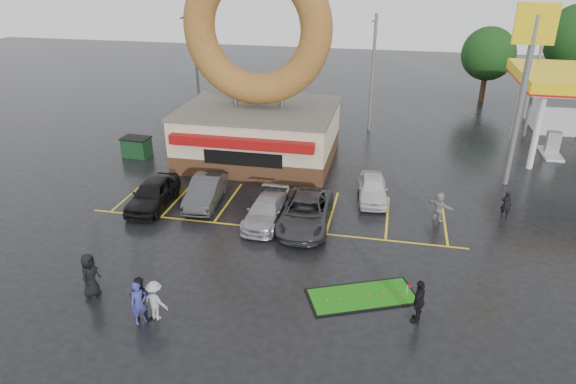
% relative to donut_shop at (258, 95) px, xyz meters
% --- Properties ---
extents(ground, '(120.00, 120.00, 0.00)m').
position_rel_donut_shop_xyz_m(ground, '(3.00, -12.97, -4.46)').
color(ground, black).
rests_on(ground, ground).
extents(donut_shop, '(10.20, 8.70, 13.50)m').
position_rel_donut_shop_xyz_m(donut_shop, '(0.00, 0.00, 0.00)').
color(donut_shop, '#472B19').
rests_on(donut_shop, ground).
extents(shell_sign, '(2.20, 0.36, 10.60)m').
position_rel_donut_shop_xyz_m(shell_sign, '(16.00, -0.97, 2.91)').
color(shell_sign, slate).
rests_on(shell_sign, ground).
extents(streetlight_left, '(0.40, 2.21, 9.00)m').
position_rel_donut_shop_xyz_m(streetlight_left, '(-7.00, 6.95, 0.32)').
color(streetlight_left, slate).
rests_on(streetlight_left, ground).
extents(streetlight_mid, '(0.40, 2.21, 9.00)m').
position_rel_donut_shop_xyz_m(streetlight_mid, '(7.00, 7.95, 0.32)').
color(streetlight_mid, slate).
rests_on(streetlight_mid, ground).
extents(streetlight_right, '(0.40, 2.21, 9.00)m').
position_rel_donut_shop_xyz_m(streetlight_right, '(19.00, 8.95, 0.32)').
color(streetlight_right, slate).
rests_on(streetlight_right, ground).
extents(tree_far_d, '(4.90, 4.90, 7.00)m').
position_rel_donut_shop_xyz_m(tree_far_d, '(17.00, 19.03, 0.07)').
color(tree_far_d, '#332114').
rests_on(tree_far_d, ground).
extents(car_black, '(2.01, 4.68, 1.58)m').
position_rel_donut_shop_xyz_m(car_black, '(-3.94, -8.39, -3.68)').
color(car_black, black).
rests_on(car_black, ground).
extents(car_dgrey, '(1.95, 4.65, 1.50)m').
position_rel_donut_shop_xyz_m(car_dgrey, '(-1.20, -7.40, -3.72)').
color(car_dgrey, '#313134').
rests_on(car_dgrey, ground).
extents(car_silver, '(1.92, 4.49, 1.29)m').
position_rel_donut_shop_xyz_m(car_silver, '(2.70, -8.90, -3.82)').
color(car_silver, '#9A9A9F').
rests_on(car_silver, ground).
extents(car_grey, '(2.67, 5.49, 1.50)m').
position_rel_donut_shop_xyz_m(car_grey, '(4.81, -8.84, -3.71)').
color(car_grey, '#313134').
rests_on(car_grey, ground).
extents(car_white, '(2.08, 4.25, 1.39)m').
position_rel_donut_shop_xyz_m(car_white, '(8.04, -4.97, -3.77)').
color(car_white, silver).
rests_on(car_white, ground).
extents(person_blue, '(0.76, 0.76, 1.78)m').
position_rel_donut_shop_xyz_m(person_blue, '(-0.02, -17.85, -3.57)').
color(person_blue, navy).
rests_on(person_blue, ground).
extents(person_blackjkt, '(0.94, 0.75, 1.85)m').
position_rel_donut_shop_xyz_m(person_blackjkt, '(-0.11, -17.58, -3.54)').
color(person_blackjkt, black).
rests_on(person_blackjkt, ground).
extents(person_hoodie, '(1.20, 0.87, 1.67)m').
position_rel_donut_shop_xyz_m(person_hoodie, '(0.47, -17.51, -3.63)').
color(person_hoodie, '#9B9A9D').
rests_on(person_hoodie, ground).
extents(person_bystander, '(0.66, 0.98, 1.94)m').
position_rel_donut_shop_xyz_m(person_bystander, '(-2.80, -16.65, -3.49)').
color(person_bystander, black).
rests_on(person_bystander, ground).
extents(person_cameraman, '(0.75, 1.16, 1.84)m').
position_rel_donut_shop_xyz_m(person_cameraman, '(10.40, -15.56, -3.54)').
color(person_cameraman, black).
rests_on(person_cameraman, ground).
extents(person_walker_near, '(1.48, 1.27, 1.61)m').
position_rel_donut_shop_xyz_m(person_walker_near, '(11.64, -6.83, -3.66)').
color(person_walker_near, '#959597').
rests_on(person_walker_near, ground).
extents(person_walker_far, '(0.65, 0.54, 1.53)m').
position_rel_donut_shop_xyz_m(person_walker_far, '(15.16, -5.76, -3.70)').
color(person_walker_far, black).
rests_on(person_walker_far, ground).
extents(dumpster, '(1.90, 1.35, 1.30)m').
position_rel_donut_shop_xyz_m(dumpster, '(-8.54, -1.31, -3.81)').
color(dumpster, '#183E1F').
rests_on(dumpster, ground).
extents(putting_green, '(4.88, 3.55, 0.56)m').
position_rel_donut_shop_xyz_m(putting_green, '(8.21, -14.49, -4.43)').
color(putting_green, black).
rests_on(putting_green, ground).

